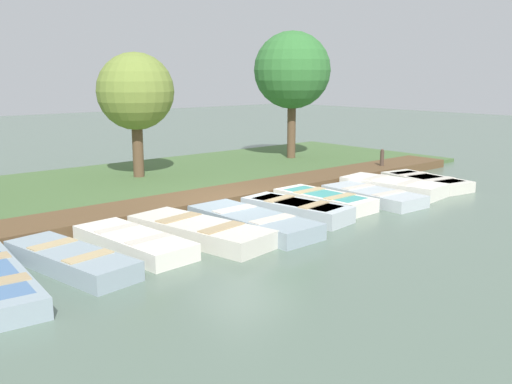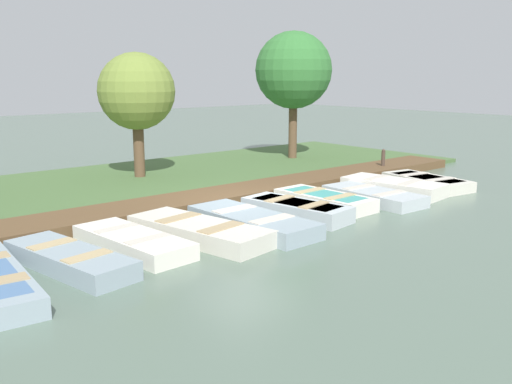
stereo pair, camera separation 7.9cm
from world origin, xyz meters
The scene contains 15 objects.
ground_plane centered at (0.00, 0.00, 0.00)m, with size 80.00×80.00×0.00m, color #566B5B.
shore_bank centered at (-5.00, 0.00, 0.07)m, with size 8.00×24.00×0.14m.
dock_walkway centered at (-1.32, 0.00, 0.15)m, with size 1.59×20.88×0.29m.
rowboat_1 centered at (1.36, -5.29, 0.19)m, with size 3.15×1.45×0.38m.
rowboat_2 centered at (1.10, -3.85, 0.18)m, with size 3.05×1.31×0.37m.
rowboat_3 centered at (1.35, -2.39, 0.20)m, with size 3.57×1.76×0.40m.
rowboat_4 centered at (1.47, -0.98, 0.19)m, with size 3.45×1.31×0.39m.
rowboat_5 centered at (1.34, 0.57, 0.21)m, with size 2.93×1.44×0.42m.
rowboat_6 centered at (0.99, 1.98, 0.19)m, with size 2.83×1.20×0.38m.
rowboat_7 centered at (1.45, 3.50, 0.17)m, with size 2.97×1.36×0.35m.
rowboat_8 centered at (1.11, 4.89, 0.21)m, with size 3.13×1.60×0.42m.
rowboat_9 centered at (1.22, 6.50, 0.17)m, with size 2.99×1.63×0.35m.
mooring_post_far centered at (-1.20, 7.42, 0.45)m, with size 0.14×0.14×0.90m.
park_tree_left centered at (-5.74, 0.15, 2.93)m, with size 2.53×2.53×4.23m.
park_tree_center centered at (-5.54, 7.12, 3.65)m, with size 3.08×3.08×5.21m.
Camera 2 is at (11.18, -9.19, 3.52)m, focal length 40.00 mm.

